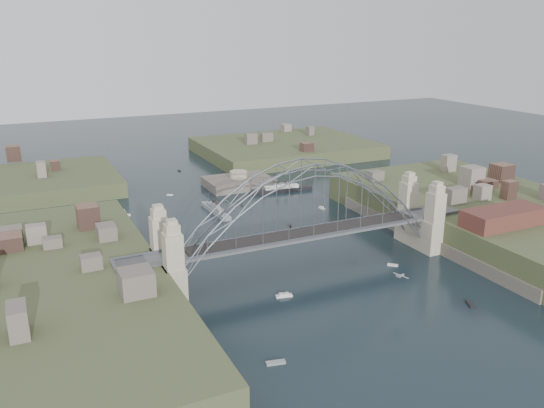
{
  "coord_description": "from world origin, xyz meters",
  "views": [
    {
      "loc": [
        -56.07,
        -100.36,
        50.98
      ],
      "look_at": [
        0.0,
        18.0,
        10.0
      ],
      "focal_mm": 36.62,
      "sensor_mm": 36.0,
      "label": 1
    }
  ],
  "objects_px": {
    "naval_cruiser_far": "(111,186)",
    "ocean_liner": "(281,189)",
    "fort_island": "(239,187)",
    "wharf_shed": "(504,217)",
    "naval_cruiser_near": "(215,210)",
    "bridge": "(307,216)"
  },
  "relations": [
    {
      "from": "naval_cruiser_far",
      "to": "ocean_liner",
      "type": "height_order",
      "value": "naval_cruiser_far"
    },
    {
      "from": "fort_island",
      "to": "wharf_shed",
      "type": "xyz_separation_m",
      "value": [
        32.0,
        -84.0,
        10.34
      ]
    },
    {
      "from": "naval_cruiser_near",
      "to": "ocean_liner",
      "type": "xyz_separation_m",
      "value": [
        27.45,
        11.86,
        -0.0
      ]
    },
    {
      "from": "bridge",
      "to": "naval_cruiser_near",
      "type": "xyz_separation_m",
      "value": [
        -4.97,
        46.24,
        -11.52
      ]
    },
    {
      "from": "naval_cruiser_near",
      "to": "wharf_shed",
      "type": "bearing_deg",
      "value": -50.89
    },
    {
      "from": "fort_island",
      "to": "ocean_liner",
      "type": "bearing_deg",
      "value": -48.62
    },
    {
      "from": "naval_cruiser_near",
      "to": "naval_cruiser_far",
      "type": "height_order",
      "value": "naval_cruiser_far"
    },
    {
      "from": "naval_cruiser_near",
      "to": "naval_cruiser_far",
      "type": "relative_size",
      "value": 1.12
    },
    {
      "from": "fort_island",
      "to": "ocean_liner",
      "type": "height_order",
      "value": "fort_island"
    },
    {
      "from": "bridge",
      "to": "fort_island",
      "type": "bearing_deg",
      "value": 80.27
    },
    {
      "from": "fort_island",
      "to": "naval_cruiser_near",
      "type": "height_order",
      "value": "fort_island"
    },
    {
      "from": "naval_cruiser_far",
      "to": "naval_cruiser_near",
      "type": "bearing_deg",
      "value": -60.5
    },
    {
      "from": "bridge",
      "to": "naval_cruiser_far",
      "type": "height_order",
      "value": "bridge"
    },
    {
      "from": "fort_island",
      "to": "naval_cruiser_far",
      "type": "relative_size",
      "value": 1.42
    },
    {
      "from": "naval_cruiser_far",
      "to": "bridge",
      "type": "bearing_deg",
      "value": -72.15
    },
    {
      "from": "wharf_shed",
      "to": "naval_cruiser_near",
      "type": "bearing_deg",
      "value": 129.11
    },
    {
      "from": "fort_island",
      "to": "wharf_shed",
      "type": "bearing_deg",
      "value": -69.15
    },
    {
      "from": "bridge",
      "to": "naval_cruiser_near",
      "type": "distance_m",
      "value": 47.91
    },
    {
      "from": "wharf_shed",
      "to": "naval_cruiser_near",
      "type": "height_order",
      "value": "wharf_shed"
    },
    {
      "from": "bridge",
      "to": "naval_cruiser_near",
      "type": "relative_size",
      "value": 4.83
    },
    {
      "from": "bridge",
      "to": "naval_cruiser_near",
      "type": "bearing_deg",
      "value": 96.13
    },
    {
      "from": "wharf_shed",
      "to": "ocean_liner",
      "type": "distance_m",
      "value": 75.8
    }
  ]
}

